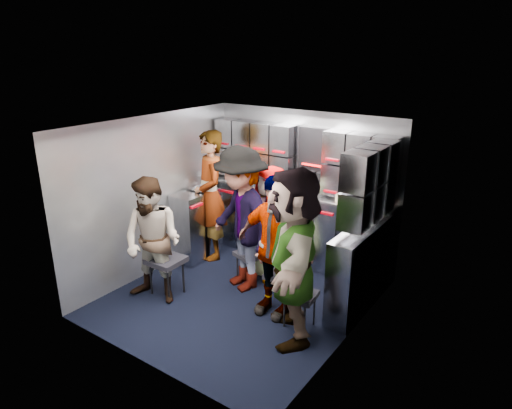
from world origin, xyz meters
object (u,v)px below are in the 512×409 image
Objects in this scene: attendant_arc_b at (241,220)px; attendant_arc_e at (293,255)px; attendant_standing at (210,196)px; jump_seat_near_left at (166,262)px; jump_seat_mid_right at (282,276)px; attendant_arc_a at (153,241)px; attendant_arc_c at (271,223)px; jump_seat_mid_left at (250,256)px; jump_seat_near_right at (300,297)px; jump_seat_center at (278,245)px; attendant_arc_d at (274,246)px.

attendant_arc_b is 0.99× the size of attendant_arc_e.
jump_seat_near_left is at bearing -41.11° from attendant_standing.
jump_seat_near_left is 0.26× the size of attendant_arc_e.
attendant_arc_e reaches higher than jump_seat_mid_right.
jump_seat_mid_right is at bearing 18.47° from attendant_arc_a.
attendant_arc_e is at bearing -25.05° from attendant_arc_c.
jump_seat_mid_left is 1.02× the size of jump_seat_near_right.
attendant_arc_b is 1.20× the size of attendant_arc_c.
jump_seat_mid_left is at bearing 18.45° from attendant_standing.
attendant_arc_a is at bearing -118.38° from jump_seat_center.
jump_seat_near_left reaches higher than jump_seat_mid_left.
jump_seat_near_right is 0.22× the size of attendant_arc_b.
jump_seat_near_left is 1.27m from attendant_standing.
attendant_standing is at bearing -154.67° from attendant_arc_e.
attendant_arc_b is (-1.04, 0.35, 0.55)m from jump_seat_near_right.
jump_seat_near_left is at bearing -121.62° from jump_seat_center.
attendant_arc_b is at bearing 41.04° from attendant_arc_a.
attendant_standing reaches higher than attendant_arc_b.
attendant_arc_d is at bearing 168.51° from jump_seat_near_right.
attendant_arc_b is at bearing 172.25° from jump_seat_mid_right.
attendant_standing reaches higher than jump_seat_mid_right.
attendant_arc_c is at bearing 126.84° from attendant_arc_d.
attendant_standing is (-0.25, 1.14, 0.50)m from jump_seat_near_left.
jump_seat_mid_left is 0.22× the size of attendant_arc_e.
jump_seat_near_right is at bearing 4.81° from attendant_arc_a.
attendant_arc_d is 0.90× the size of attendant_arc_e.
attendant_arc_a is 1.08m from attendant_arc_b.
attendant_arc_d is at bearing 17.11° from jump_seat_near_left.
attendant_standing reaches higher than attendant_arc_a.
attendant_arc_c is (-0.00, -0.18, 0.38)m from jump_seat_center.
jump_seat_near_left is 0.26× the size of attendant_standing.
jump_seat_mid_right is 1.56m from attendant_arc_a.
attendant_arc_a reaches higher than attendant_arc_c.
jump_seat_near_right is at bearing -47.20° from jump_seat_center.
attendant_arc_b is (-0.00, -0.18, 0.56)m from jump_seat_mid_left.
attendant_arc_e reaches higher than attendant_arc_b.
jump_seat_near_right is (1.04, -0.53, 0.01)m from jump_seat_mid_left.
attendant_standing is at bearing 155.41° from attendant_arc_d.
attendant_arc_b reaches higher than jump_seat_mid_right.
jump_seat_center is at bearing 49.79° from attendant_arc_a.
jump_seat_mid_left is at bearing -108.79° from jump_seat_center.
attendant_arc_c is at bearing 54.40° from jump_seat_near_left.
jump_seat_mid_left is (0.64, 0.85, -0.07)m from jump_seat_near_left.
jump_seat_center is 0.28× the size of attendant_arc_d.
attendant_arc_c reaches higher than jump_seat_near_left.
attendant_arc_e is (1.04, -0.71, 0.57)m from jump_seat_mid_left.
jump_seat_center is at bearing 44.39° from attendant_standing.
attendant_arc_e reaches higher than attendant_arc_d.
jump_seat_center is (0.15, 0.44, 0.02)m from jump_seat_mid_left.
attendant_standing is at bearing 161.91° from jump_seat_mid_left.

